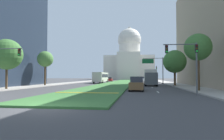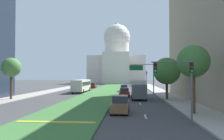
{
  "view_description": "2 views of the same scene",
  "coord_description": "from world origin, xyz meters",
  "px_view_note": "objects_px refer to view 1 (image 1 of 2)",
  "views": [
    {
      "loc": [
        5.34,
        -11.01,
        1.84
      ],
      "look_at": [
        -0.84,
        35.96,
        3.35
      ],
      "focal_mm": 32.45,
      "sensor_mm": 36.0,
      "label": 1
    },
    {
      "loc": [
        5.95,
        -9.02,
        3.96
      ],
      "look_at": [
        1.76,
        49.91,
        5.38
      ],
      "focal_mm": 36.79,
      "sensor_mm": 36.0,
      "label": 2
    }
  ],
  "objects_px": {
    "sedan_midblock": "(138,81)",
    "sedan_distant": "(137,80)",
    "sedan_far_horizon": "(110,79)",
    "street_tree_right_near": "(198,48)",
    "street_tree_left_mid": "(45,59)",
    "traffic_light_near_right": "(188,57)",
    "city_bus": "(101,77)",
    "overhead_guide_sign": "(155,65)",
    "traffic_light_far_right": "(156,72)",
    "box_truck_delivery": "(150,77)",
    "street_tree_right_mid": "(175,62)",
    "traffic_light_near_left": "(3,60)",
    "street_tree_left_near": "(7,55)",
    "capitol_building": "(129,60)",
    "sedan_lead_stopped": "(137,84)",
    "sedan_very_far": "(144,79)"
  },
  "relations": [
    {
      "from": "street_tree_left_mid",
      "to": "sedan_midblock",
      "type": "xyz_separation_m",
      "value": [
        18.18,
        7.56,
        -4.47
      ]
    },
    {
      "from": "street_tree_right_near",
      "to": "sedan_distant",
      "type": "bearing_deg",
      "value": 103.2
    },
    {
      "from": "overhead_guide_sign",
      "to": "sedan_distant",
      "type": "relative_size",
      "value": 1.51
    },
    {
      "from": "capitol_building",
      "to": "sedan_distant",
      "type": "bearing_deg",
      "value": -85.52
    },
    {
      "from": "traffic_light_near_left",
      "to": "sedan_midblock",
      "type": "xyz_separation_m",
      "value": [
        15.35,
        24.07,
        -3.02
      ]
    },
    {
      "from": "sedan_midblock",
      "to": "sedan_far_horizon",
      "type": "height_order",
      "value": "sedan_far_horizon"
    },
    {
      "from": "sedan_midblock",
      "to": "sedan_distant",
      "type": "distance_m",
      "value": 12.64
    },
    {
      "from": "street_tree_left_mid",
      "to": "sedan_far_horizon",
      "type": "height_order",
      "value": "street_tree_left_mid"
    },
    {
      "from": "traffic_light_far_right",
      "to": "street_tree_right_mid",
      "type": "height_order",
      "value": "street_tree_right_mid"
    },
    {
      "from": "sedan_midblock",
      "to": "sedan_very_far",
      "type": "height_order",
      "value": "sedan_very_far"
    },
    {
      "from": "street_tree_left_mid",
      "to": "city_bus",
      "type": "distance_m",
      "value": 19.51
    },
    {
      "from": "overhead_guide_sign",
      "to": "street_tree_right_near",
      "type": "distance_m",
      "value": 24.92
    },
    {
      "from": "traffic_light_near_left",
      "to": "sedan_distant",
      "type": "relative_size",
      "value": 1.21
    },
    {
      "from": "sedan_lead_stopped",
      "to": "box_truck_delivery",
      "type": "relative_size",
      "value": 0.68
    },
    {
      "from": "street_tree_left_near",
      "to": "sedan_distant",
      "type": "xyz_separation_m",
      "value": [
        17.48,
        32.58,
        -4.07
      ]
    },
    {
      "from": "overhead_guide_sign",
      "to": "city_bus",
      "type": "xyz_separation_m",
      "value": [
        -14.48,
        5.05,
        -2.85
      ]
    },
    {
      "from": "city_bus",
      "to": "street_tree_left_near",
      "type": "bearing_deg",
      "value": -104.07
    },
    {
      "from": "sedan_very_far",
      "to": "box_truck_delivery",
      "type": "bearing_deg",
      "value": -90.0
    },
    {
      "from": "street_tree_left_near",
      "to": "street_tree_right_near",
      "type": "distance_m",
      "value": 25.1
    },
    {
      "from": "overhead_guide_sign",
      "to": "street_tree_right_near",
      "type": "height_order",
      "value": "street_tree_right_near"
    },
    {
      "from": "traffic_light_near_right",
      "to": "sedan_midblock",
      "type": "height_order",
      "value": "traffic_light_near_right"
    },
    {
      "from": "traffic_light_near_left",
      "to": "street_tree_left_near",
      "type": "bearing_deg",
      "value": 120.25
    },
    {
      "from": "capitol_building",
      "to": "sedan_very_far",
      "type": "distance_m",
      "value": 35.14
    },
    {
      "from": "sedan_far_horizon",
      "to": "box_truck_delivery",
      "type": "xyz_separation_m",
      "value": [
        12.89,
        -33.15,
        0.91
      ]
    },
    {
      "from": "street_tree_right_mid",
      "to": "traffic_light_near_right",
      "type": "bearing_deg",
      "value": -96.04
    },
    {
      "from": "box_truck_delivery",
      "to": "city_bus",
      "type": "xyz_separation_m",
      "value": [
        -12.76,
        14.89,
        0.09
      ]
    },
    {
      "from": "traffic_light_far_right",
      "to": "city_bus",
      "type": "bearing_deg",
      "value": -146.91
    },
    {
      "from": "overhead_guide_sign",
      "to": "sedan_midblock",
      "type": "relative_size",
      "value": 1.37
    },
    {
      "from": "traffic_light_near_left",
      "to": "sedan_midblock",
      "type": "distance_m",
      "value": 28.7
    },
    {
      "from": "traffic_light_far_right",
      "to": "street_tree_right_near",
      "type": "xyz_separation_m",
      "value": [
        1.48,
        -40.27,
        2.04
      ]
    },
    {
      "from": "capitol_building",
      "to": "street_tree_left_near",
      "type": "relative_size",
      "value": 4.54
    },
    {
      "from": "traffic_light_near_left",
      "to": "street_tree_right_near",
      "type": "distance_m",
      "value": 23.13
    },
    {
      "from": "street_tree_right_mid",
      "to": "capitol_building",
      "type": "bearing_deg",
      "value": 98.55
    },
    {
      "from": "sedan_lead_stopped",
      "to": "street_tree_right_near",
      "type": "bearing_deg",
      "value": -5.77
    },
    {
      "from": "sedan_far_horizon",
      "to": "traffic_light_near_left",
      "type": "bearing_deg",
      "value": -95.42
    },
    {
      "from": "traffic_light_near_right",
      "to": "city_bus",
      "type": "relative_size",
      "value": 0.47
    },
    {
      "from": "traffic_light_near_right",
      "to": "city_bus",
      "type": "distance_m",
      "value": 37.89
    },
    {
      "from": "sedan_far_horizon",
      "to": "street_tree_right_near",
      "type": "bearing_deg",
      "value": -69.73
    },
    {
      "from": "sedan_far_horizon",
      "to": "street_tree_right_mid",
      "type": "bearing_deg",
      "value": -62.91
    },
    {
      "from": "street_tree_left_near",
      "to": "sedan_distant",
      "type": "relative_size",
      "value": 1.62
    },
    {
      "from": "sedan_lead_stopped",
      "to": "box_truck_delivery",
      "type": "height_order",
      "value": "box_truck_delivery"
    },
    {
      "from": "overhead_guide_sign",
      "to": "box_truck_delivery",
      "type": "relative_size",
      "value": 1.02
    },
    {
      "from": "overhead_guide_sign",
      "to": "street_tree_left_near",
      "type": "height_order",
      "value": "street_tree_left_near"
    },
    {
      "from": "sedan_midblock",
      "to": "city_bus",
      "type": "xyz_separation_m",
      "value": [
        -10.26,
        9.93,
        1.0
      ]
    },
    {
      "from": "traffic_light_near_right",
      "to": "sedan_lead_stopped",
      "type": "relative_size",
      "value": 1.2
    },
    {
      "from": "sedan_far_horizon",
      "to": "traffic_light_near_right",
      "type": "bearing_deg",
      "value": -73.76
    },
    {
      "from": "street_tree_left_near",
      "to": "sedan_midblock",
      "type": "height_order",
      "value": "street_tree_left_near"
    },
    {
      "from": "capitol_building",
      "to": "traffic_light_far_right",
      "type": "relative_size",
      "value": 6.08
    },
    {
      "from": "street_tree_right_mid",
      "to": "traffic_light_near_left",
      "type": "bearing_deg",
      "value": -140.79
    },
    {
      "from": "sedan_midblock",
      "to": "sedan_far_horizon",
      "type": "xyz_separation_m",
      "value": [
        -10.39,
        28.19,
        0.0
      ]
    }
  ]
}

